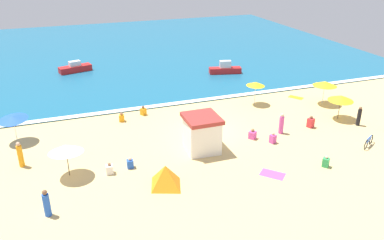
% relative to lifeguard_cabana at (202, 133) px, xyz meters
% --- Properties ---
extents(ground_plane, '(60.00, 60.00, 0.00)m').
position_rel_lifeguard_cabana_xyz_m(ground_plane, '(1.39, 2.71, -1.32)').
color(ground_plane, '#D8B775').
extents(ocean_water, '(60.00, 44.00, 0.10)m').
position_rel_lifeguard_cabana_xyz_m(ocean_water, '(1.39, 30.71, -1.27)').
color(ocean_water, '#196084').
rests_on(ocean_water, ground_plane).
extents(wave_breaker_foam, '(57.00, 0.70, 0.01)m').
position_rel_lifeguard_cabana_xyz_m(wave_breaker_foam, '(1.39, 9.01, -1.21)').
color(wave_breaker_foam, white).
rests_on(wave_breaker_foam, ocean_water).
extents(lifeguard_cabana, '(2.39, 2.61, 2.59)m').
position_rel_lifeguard_cabana_xyz_m(lifeguard_cabana, '(0.00, 0.00, 0.00)').
color(lifeguard_cabana, white).
rests_on(lifeguard_cabana, ground_plane).
extents(beach_umbrella_0, '(2.95, 2.95, 2.20)m').
position_rel_lifeguard_cabana_xyz_m(beach_umbrella_0, '(-12.54, 5.81, 0.62)').
color(beach_umbrella_0, silver).
rests_on(beach_umbrella_0, ground_plane).
extents(beach_umbrella_1, '(2.31, 2.31, 2.16)m').
position_rel_lifeguard_cabana_xyz_m(beach_umbrella_1, '(7.77, 6.61, 0.64)').
color(beach_umbrella_1, silver).
rests_on(beach_umbrella_1, ground_plane).
extents(beach_umbrella_2, '(2.54, 2.57, 2.28)m').
position_rel_lifeguard_cabana_xyz_m(beach_umbrella_2, '(-9.17, -0.40, 0.61)').
color(beach_umbrella_2, '#4C3823').
rests_on(beach_umbrella_2, ground_plane).
extents(beach_umbrella_3, '(2.66, 2.67, 2.11)m').
position_rel_lifeguard_cabana_xyz_m(beach_umbrella_3, '(12.86, 1.28, 0.53)').
color(beach_umbrella_3, '#4C3823').
rests_on(beach_umbrella_3, ground_plane).
extents(beach_umbrella_4, '(3.06, 3.06, 2.19)m').
position_rel_lifeguard_cabana_xyz_m(beach_umbrella_4, '(13.75, 4.58, 0.64)').
color(beach_umbrella_4, silver).
rests_on(beach_umbrella_4, ground_plane).
extents(beach_tent, '(2.33, 2.39, 1.40)m').
position_rel_lifeguard_cabana_xyz_m(beach_tent, '(-3.70, -3.60, -0.62)').
color(beach_tent, orange).
rests_on(beach_tent, ground_plane).
extents(parked_bicycle, '(1.61, 0.96, 0.76)m').
position_rel_lifeguard_cabana_xyz_m(parked_bicycle, '(11.66, -3.61, -0.94)').
color(parked_bicycle, black).
rests_on(parked_bicycle, ground_plane).
extents(beachgoer_0, '(0.56, 0.56, 0.83)m').
position_rel_lifeguard_cabana_xyz_m(beachgoer_0, '(-2.49, 7.61, -0.97)').
color(beachgoer_0, orange).
rests_on(beachgoer_0, ground_plane).
extents(beachgoer_1, '(0.42, 0.42, 1.62)m').
position_rel_lifeguard_cabana_xyz_m(beachgoer_1, '(13.50, -0.39, -0.55)').
color(beachgoer_1, black).
rests_on(beachgoer_1, ground_plane).
extents(beachgoer_2, '(0.49, 0.49, 1.62)m').
position_rel_lifeguard_cabana_xyz_m(beachgoer_2, '(-10.52, -4.23, -0.56)').
color(beachgoer_2, blue).
rests_on(beachgoer_2, ground_plane).
extents(beachgoer_4, '(0.49, 0.49, 1.79)m').
position_rel_lifeguard_cabana_xyz_m(beachgoer_4, '(-12.06, 1.82, -0.47)').
color(beachgoer_4, orange).
rests_on(beachgoer_4, ground_plane).
extents(beachgoer_5, '(0.67, 0.67, 0.82)m').
position_rel_lifeguard_cabana_xyz_m(beachgoer_5, '(4.26, 0.34, -0.98)').
color(beachgoer_5, '#D84CA5').
rests_on(beachgoer_5, ground_plane).
extents(beachgoer_6, '(0.59, 0.59, 0.98)m').
position_rel_lifeguard_cabana_xyz_m(beachgoer_6, '(9.63, 0.59, -0.90)').
color(beachgoer_6, red).
rests_on(beachgoer_6, ground_plane).
extents(beachgoer_7, '(0.49, 0.49, 0.84)m').
position_rel_lifeguard_cabana_xyz_m(beachgoer_7, '(5.35, -0.80, -0.96)').
color(beachgoer_7, '#D84CA5').
rests_on(beachgoer_7, ground_plane).
extents(beachgoer_8, '(0.49, 0.49, 0.78)m').
position_rel_lifeguard_cabana_xyz_m(beachgoer_8, '(-6.71, -1.05, -1.00)').
color(beachgoer_8, white).
rests_on(beachgoer_8, ground_plane).
extents(beachgoer_9, '(0.45, 0.45, 1.67)m').
position_rel_lifeguard_cabana_xyz_m(beachgoer_9, '(6.78, 0.43, -0.53)').
color(beachgoer_9, '#D84CA5').
rests_on(beachgoer_9, ground_plane).
extents(beachgoer_10, '(0.57, 0.57, 0.82)m').
position_rel_lifeguard_cabana_xyz_m(beachgoer_10, '(6.88, -4.99, -0.97)').
color(beachgoer_10, green).
rests_on(beachgoer_10, ground_plane).
extents(beachgoer_11, '(0.43, 0.43, 0.78)m').
position_rel_lifeguard_cabana_xyz_m(beachgoer_11, '(-5.33, -0.78, -0.99)').
color(beachgoer_11, blue).
rests_on(beachgoer_11, ground_plane).
extents(beachgoer_12, '(0.49, 0.49, 0.80)m').
position_rel_lifeguard_cabana_xyz_m(beachgoer_12, '(-4.50, 6.85, -0.98)').
color(beachgoer_12, orange).
rests_on(beachgoer_12, ground_plane).
extents(beach_towel_0, '(1.38, 1.54, 0.01)m').
position_rel_lifeguard_cabana_xyz_m(beach_towel_0, '(12.37, 6.79, -1.31)').
color(beach_towel_0, orange).
rests_on(beach_towel_0, ground_plane).
extents(beach_towel_1, '(1.75, 1.76, 0.01)m').
position_rel_lifeguard_cabana_xyz_m(beach_towel_1, '(3.08, -4.68, -1.31)').
color(beach_towel_1, '#D84CA5').
rests_on(beach_towel_1, ground_plane).
extents(small_boat_0, '(3.82, 2.05, 1.24)m').
position_rel_lifeguard_cabana_xyz_m(small_boat_0, '(-7.04, 22.44, -0.78)').
color(small_boat_0, red).
rests_on(small_boat_0, ocean_water).
extents(small_boat_1, '(3.74, 1.78, 1.45)m').
position_rel_lifeguard_cabana_xyz_m(small_boat_1, '(9.01, 16.06, -0.74)').
color(small_boat_1, red).
rests_on(small_boat_1, ocean_water).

